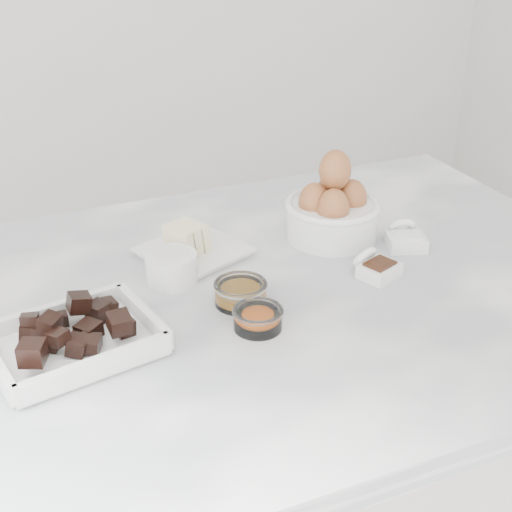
% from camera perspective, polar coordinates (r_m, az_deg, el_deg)
% --- Properties ---
extents(marble_slab, '(1.20, 0.80, 0.04)m').
position_cam_1_polar(marble_slab, '(1.08, -0.35, -3.70)').
color(marble_slab, white).
rests_on(marble_slab, cabinet).
extents(chocolate_dish, '(0.24, 0.20, 0.06)m').
position_cam_1_polar(chocolate_dish, '(0.95, -14.41, -6.29)').
color(chocolate_dish, white).
rests_on(chocolate_dish, marble_slab).
extents(butter_plate, '(0.19, 0.19, 0.06)m').
position_cam_1_polar(butter_plate, '(1.16, -5.12, 0.84)').
color(butter_plate, white).
rests_on(butter_plate, marble_slab).
extents(sugar_ramekin, '(0.08, 0.08, 0.05)m').
position_cam_1_polar(sugar_ramekin, '(1.09, -6.79, -0.86)').
color(sugar_ramekin, white).
rests_on(sugar_ramekin, marble_slab).
extents(egg_bowl, '(0.16, 0.16, 0.16)m').
position_cam_1_polar(egg_bowl, '(1.22, 6.13, 3.71)').
color(egg_bowl, white).
rests_on(egg_bowl, marble_slab).
extents(honey_bowl, '(0.08, 0.08, 0.03)m').
position_cam_1_polar(honey_bowl, '(1.03, -1.25, -2.93)').
color(honey_bowl, white).
rests_on(honey_bowl, marble_slab).
extents(zest_bowl, '(0.07, 0.07, 0.03)m').
position_cam_1_polar(zest_bowl, '(0.98, 0.15, -4.94)').
color(zest_bowl, white).
rests_on(zest_bowl, marble_slab).
extents(vanilla_spoon, '(0.07, 0.09, 0.05)m').
position_cam_1_polar(vanilla_spoon, '(1.12, 9.54, -0.85)').
color(vanilla_spoon, white).
rests_on(vanilla_spoon, marble_slab).
extents(salt_spoon, '(0.08, 0.09, 0.05)m').
position_cam_1_polar(salt_spoon, '(1.22, 11.85, 1.44)').
color(salt_spoon, white).
rests_on(salt_spoon, marble_slab).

